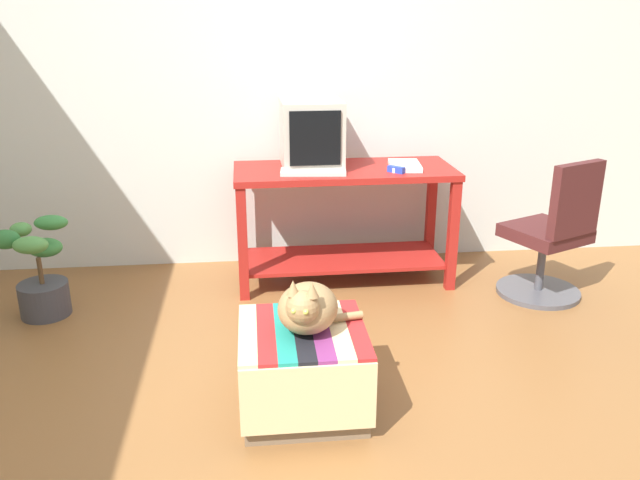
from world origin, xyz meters
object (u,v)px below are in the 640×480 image
potted_plant (41,277)px  desk (344,205)px  cat (307,307)px  office_chair (552,239)px  stapler (396,169)px  tv_monitor (311,134)px  keyboard (313,172)px  ottoman_with_blanket (303,369)px  book (405,166)px

potted_plant → desk: bearing=11.1°
cat → office_chair: size_ratio=0.47×
stapler → tv_monitor: bearing=109.7°
cat → potted_plant: (-1.47, 1.13, -0.27)m
potted_plant → tv_monitor: bearing=14.8°
desk → office_chair: 1.31m
keyboard → stapler: 0.51m
stapler → ottoman_with_blanket: bearing=-163.7°
tv_monitor → stapler: (0.51, -0.23, -0.19)m
stapler → book: bearing=8.8°
cat → potted_plant: size_ratio=0.69×
desk → tv_monitor: (-0.20, 0.07, 0.45)m
ottoman_with_blanket → office_chair: bearing=32.8°
keyboard → desk: bearing=37.3°
cat → book: bearing=78.0°
keyboard → stapler: size_ratio=3.64×
book → ottoman_with_blanket: book is taller
potted_plant → ottoman_with_blanket: bearing=-37.6°
book → keyboard: bearing=-164.9°
desk → potted_plant: bearing=-169.6°
ottoman_with_blanket → cat: bearing=-32.3°
book → potted_plant: (-2.22, -0.32, -0.54)m
potted_plant → office_chair: bearing=-1.3°
keyboard → stapler: (0.51, -0.02, 0.01)m
desk → tv_monitor: size_ratio=3.10×
tv_monitor → office_chair: (1.44, -0.50, -0.58)m
potted_plant → office_chair: size_ratio=0.68×
ottoman_with_blanket → potted_plant: 1.83m
book → cat: (-0.75, -1.45, -0.27)m
desk → keyboard: bearing=-148.7°
desk → office_chair: (1.23, -0.43, -0.13)m
stapler → potted_plant: bearing=139.4°
tv_monitor → office_chair: 1.63m
tv_monitor → book: size_ratio=1.61×
potted_plant → book: bearing=8.2°
ottoman_with_blanket → keyboard: bearing=82.4°
tv_monitor → cat: bearing=-96.7°
desk → keyboard: keyboard is taller
tv_monitor → cat: size_ratio=1.08×
ottoman_with_blanket → potted_plant: potted_plant is taller
office_chair → book: bearing=-49.3°
desk → potted_plant: (-1.84, -0.36, -0.28)m
potted_plant → office_chair: (3.07, -0.07, 0.14)m
keyboard → potted_plant: 1.73m
potted_plant → stapler: 2.22m
ottoman_with_blanket → book: bearing=61.7°
tv_monitor → potted_plant: tv_monitor is taller
keyboard → cat: 1.39m
book → ottoman_with_blanket: (-0.78, -1.44, -0.58)m
desk → keyboard: size_ratio=3.53×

